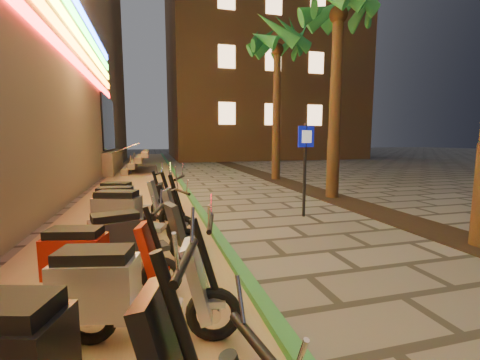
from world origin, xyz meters
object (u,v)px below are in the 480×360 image
object	(u,v)px
scooter_8	(133,215)
scooter_9	(130,207)
scooter_6	(97,259)
scooter_7	(134,237)
scooter_10	(128,199)
scooter_5	(125,291)
pedestrian_sign	(305,157)

from	to	relation	value
scooter_8	scooter_9	size ratio (longest dim) A/B	1.03
scooter_6	scooter_7	size ratio (longest dim) A/B	0.99
scooter_6	scooter_10	size ratio (longest dim) A/B	0.97
scooter_8	scooter_7	bearing A→B (deg)	-68.97
scooter_5	scooter_7	bearing A→B (deg)	102.69
pedestrian_sign	scooter_5	distance (m)	5.73
pedestrian_sign	scooter_7	size ratio (longest dim) A/B	1.41
pedestrian_sign	scooter_10	size ratio (longest dim) A/B	1.38
scooter_5	scooter_6	distance (m)	1.09
scooter_8	pedestrian_sign	bearing A→B (deg)	34.31
scooter_6	scooter_10	xyz separation A→B (m)	(0.09, 3.83, 0.02)
scooter_8	scooter_10	distance (m)	1.94
scooter_9	scooter_10	world-z (taller)	scooter_9
scooter_6	scooter_10	bearing A→B (deg)	101.35
scooter_9	scooter_10	xyz separation A→B (m)	(-0.11, 1.09, -0.03)
scooter_9	scooter_8	bearing A→B (deg)	-76.51
scooter_5	scooter_10	world-z (taller)	scooter_5
scooter_5	scooter_8	bearing A→B (deg)	103.90
scooter_5	scooter_8	size ratio (longest dim) A/B	0.94
pedestrian_sign	scooter_8	distance (m)	4.23
scooter_6	scooter_5	bearing A→B (deg)	-55.84
scooter_6	scooter_8	world-z (taller)	scooter_8
pedestrian_sign	scooter_5	bearing A→B (deg)	-149.96
scooter_6	scooter_9	distance (m)	2.75
pedestrian_sign	scooter_10	world-z (taller)	pedestrian_sign
scooter_7	scooter_9	size ratio (longest dim) A/B	0.91
scooter_6	scooter_9	size ratio (longest dim) A/B	0.90
pedestrian_sign	scooter_9	distance (m)	4.19
scooter_7	scooter_9	world-z (taller)	scooter_9
scooter_6	scooter_9	bearing A→B (deg)	98.45
scooter_5	scooter_8	distance (m)	2.92
scooter_5	scooter_9	xyz separation A→B (m)	(-0.20, 3.76, 0.02)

